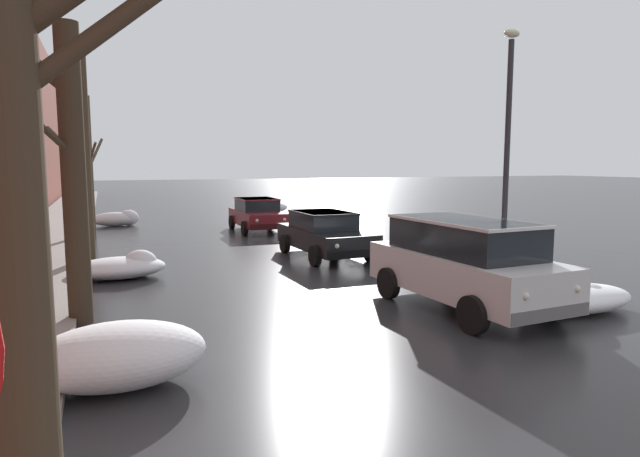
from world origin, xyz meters
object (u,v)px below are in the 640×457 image
object	(u,v)px
bare_tree_second_along_sidewalk	(70,166)
bare_tree_mid_block	(83,153)
suv_white_approaching_near_lane	(464,261)
bare_tree_far_down_block	(88,162)
sedan_black_parked_kerbside_close	(325,233)
sedan_maroon_parked_kerbside_mid	(258,214)
street_lamp_post	(507,143)

from	to	relation	value
bare_tree_second_along_sidewalk	bare_tree_mid_block	bearing A→B (deg)	89.53
suv_white_approaching_near_lane	bare_tree_far_down_block	bearing A→B (deg)	116.10
sedan_black_parked_kerbside_close	sedan_maroon_parked_kerbside_mid	distance (m)	7.13
sedan_black_parked_kerbside_close	bare_tree_far_down_block	bearing A→B (deg)	131.12
bare_tree_mid_block	sedan_maroon_parked_kerbside_mid	world-z (taller)	bare_tree_mid_block
sedan_black_parked_kerbside_close	bare_tree_mid_block	bearing A→B (deg)	167.11
bare_tree_far_down_block	sedan_black_parked_kerbside_close	size ratio (longest dim) A/B	1.31
street_lamp_post	bare_tree_far_down_block	bearing A→B (deg)	128.14
suv_white_approaching_near_lane	sedan_black_parked_kerbside_close	bearing A→B (deg)	92.21
bare_tree_mid_block	bare_tree_far_down_block	world-z (taller)	bare_tree_mid_block
sedan_maroon_parked_kerbside_mid	street_lamp_post	world-z (taller)	street_lamp_post
bare_tree_second_along_sidewalk	street_lamp_post	xyz separation A→B (m)	(9.90, 0.16, 0.56)
bare_tree_mid_block	suv_white_approaching_near_lane	bearing A→B (deg)	-49.26
suv_white_approaching_near_lane	bare_tree_second_along_sidewalk	bearing A→B (deg)	165.46
bare_tree_far_down_block	bare_tree_second_along_sidewalk	bearing A→B (deg)	-90.11
street_lamp_post	bare_tree_mid_block	bearing A→B (deg)	147.60
bare_tree_second_along_sidewalk	sedan_maroon_parked_kerbside_mid	world-z (taller)	bare_tree_second_along_sidewalk
bare_tree_mid_block	bare_tree_far_down_block	distance (m)	6.33
bare_tree_second_along_sidewalk	suv_white_approaching_near_lane	world-z (taller)	bare_tree_second_along_sidewalk
suv_white_approaching_near_lane	street_lamp_post	world-z (taller)	street_lamp_post
bare_tree_far_down_block	sedan_maroon_parked_kerbside_mid	size ratio (longest dim) A/B	1.35
bare_tree_mid_block	bare_tree_far_down_block	bearing A→B (deg)	90.25
sedan_maroon_parked_kerbside_mid	street_lamp_post	bearing A→B (deg)	-74.91
sedan_black_parked_kerbside_close	suv_white_approaching_near_lane	bearing A→B (deg)	-87.79
suv_white_approaching_near_lane	street_lamp_post	xyz separation A→B (m)	(2.72, 2.03, 2.45)
bare_tree_second_along_sidewalk	sedan_maroon_parked_kerbside_mid	size ratio (longest dim) A/B	1.33
bare_tree_mid_block	street_lamp_post	world-z (taller)	bare_tree_mid_block
bare_tree_second_along_sidewalk	bare_tree_mid_block	xyz separation A→B (m)	(0.05, 6.41, 0.36)
bare_tree_second_along_sidewalk	bare_tree_mid_block	size ratio (longest dim) A/B	0.81
bare_tree_far_down_block	suv_white_approaching_near_lane	bearing A→B (deg)	-63.90
bare_tree_far_down_block	sedan_maroon_parked_kerbside_mid	world-z (taller)	bare_tree_far_down_block
bare_tree_mid_block	sedan_maroon_parked_kerbside_mid	bearing A→B (deg)	39.80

